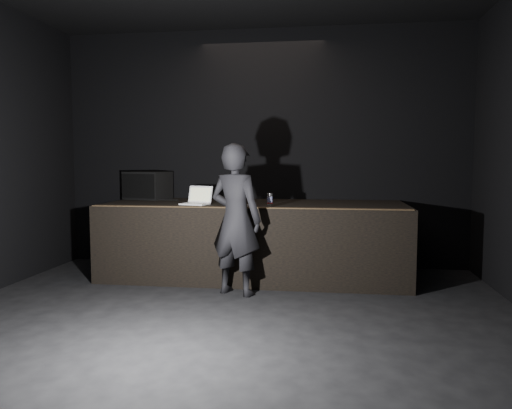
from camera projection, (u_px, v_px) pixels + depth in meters
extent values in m
plane|color=black|center=(208.00, 351.00, 4.12)|extent=(7.00, 7.00, 0.00)
cube|color=black|center=(262.00, 149.00, 7.42)|extent=(6.00, 0.10, 3.50)
cube|color=black|center=(255.00, 240.00, 6.77)|extent=(4.00, 1.50, 1.00)
cube|color=brown|center=(246.00, 207.00, 6.03)|extent=(3.92, 0.10, 0.01)
cube|color=black|center=(148.00, 185.00, 7.38)|extent=(0.71, 0.59, 0.41)
cube|color=black|center=(138.00, 186.00, 7.18)|extent=(0.55, 0.19, 0.35)
cylinder|color=black|center=(151.00, 200.00, 7.18)|extent=(0.81, 0.03, 0.02)
cube|color=white|center=(195.00, 204.00, 6.47)|extent=(0.39, 0.31, 0.02)
cube|color=silver|center=(195.00, 203.00, 6.47)|extent=(0.31, 0.21, 0.00)
cube|color=white|center=(200.00, 194.00, 6.60)|extent=(0.35, 0.16, 0.22)
cube|color=gold|center=(200.00, 194.00, 6.59)|extent=(0.30, 0.13, 0.18)
cylinder|color=silver|center=(270.00, 200.00, 6.17)|extent=(0.07, 0.07, 0.17)
cylinder|color=navy|center=(270.00, 200.00, 6.17)|extent=(0.07, 0.07, 0.07)
cylinder|color=#B51110|center=(270.00, 203.00, 6.18)|extent=(0.07, 0.07, 0.01)
cylinder|color=white|center=(259.00, 200.00, 6.66)|extent=(0.08, 0.08, 0.10)
cube|color=white|center=(248.00, 206.00, 6.08)|extent=(0.10, 0.16, 0.03)
imported|color=black|center=(236.00, 220.00, 5.82)|extent=(0.75, 0.63, 1.77)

